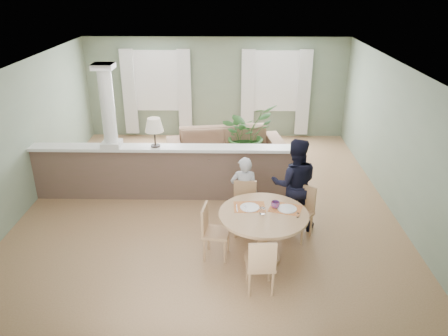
{
  "coord_description": "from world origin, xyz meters",
  "views": [
    {
      "loc": [
        0.43,
        -7.68,
        4.15
      ],
      "look_at": [
        0.3,
        -1.0,
        1.19
      ],
      "focal_mm": 35.0,
      "sensor_mm": 36.0,
      "label": 1
    }
  ],
  "objects_px": {
    "houseplant": "(247,133)",
    "chair_near": "(261,263)",
    "chair_side": "(212,229)",
    "sofa": "(225,147)",
    "dining_table": "(263,223)",
    "chair_far_man": "(301,209)",
    "chair_far_boy": "(245,205)",
    "child_person": "(244,192)",
    "man_person": "(294,184)"
  },
  "relations": [
    {
      "from": "houseplant",
      "to": "chair_near",
      "type": "height_order",
      "value": "houseplant"
    },
    {
      "from": "chair_far_boy",
      "to": "chair_near",
      "type": "bearing_deg",
      "value": -83.44
    },
    {
      "from": "houseplant",
      "to": "man_person",
      "type": "relative_size",
      "value": 0.85
    },
    {
      "from": "chair_far_boy",
      "to": "chair_side",
      "type": "relative_size",
      "value": 1.02
    },
    {
      "from": "chair_side",
      "to": "sofa",
      "type": "bearing_deg",
      "value": 6.18
    },
    {
      "from": "chair_near",
      "to": "chair_side",
      "type": "bearing_deg",
      "value": -54.28
    },
    {
      "from": "dining_table",
      "to": "man_person",
      "type": "distance_m",
      "value": 1.18
    },
    {
      "from": "chair_side",
      "to": "man_person",
      "type": "distance_m",
      "value": 1.72
    },
    {
      "from": "chair_side",
      "to": "child_person",
      "type": "relative_size",
      "value": 0.68
    },
    {
      "from": "sofa",
      "to": "chair_side",
      "type": "height_order",
      "value": "chair_side"
    },
    {
      "from": "chair_far_man",
      "to": "houseplant",
      "type": "bearing_deg",
      "value": 139.53
    },
    {
      "from": "chair_far_boy",
      "to": "man_person",
      "type": "bearing_deg",
      "value": 11.23
    },
    {
      "from": "chair_far_boy",
      "to": "man_person",
      "type": "distance_m",
      "value": 0.93
    },
    {
      "from": "man_person",
      "to": "sofa",
      "type": "bearing_deg",
      "value": -63.44
    },
    {
      "from": "dining_table",
      "to": "chair_near",
      "type": "distance_m",
      "value": 0.83
    },
    {
      "from": "dining_table",
      "to": "chair_near",
      "type": "xyz_separation_m",
      "value": [
        -0.08,
        -0.81,
        -0.17
      ]
    },
    {
      "from": "dining_table",
      "to": "chair_far_man",
      "type": "distance_m",
      "value": 0.99
    },
    {
      "from": "chair_far_man",
      "to": "man_person",
      "type": "bearing_deg",
      "value": 141.97
    },
    {
      "from": "dining_table",
      "to": "chair_side",
      "type": "height_order",
      "value": "dining_table"
    },
    {
      "from": "child_person",
      "to": "dining_table",
      "type": "bearing_deg",
      "value": 106.86
    },
    {
      "from": "sofa",
      "to": "chair_side",
      "type": "bearing_deg",
      "value": -101.38
    },
    {
      "from": "chair_far_boy",
      "to": "chair_near",
      "type": "distance_m",
      "value": 1.66
    },
    {
      "from": "chair_far_boy",
      "to": "sofa",
      "type": "bearing_deg",
      "value": 97.57
    },
    {
      "from": "dining_table",
      "to": "chair_far_man",
      "type": "relative_size",
      "value": 1.49
    },
    {
      "from": "dining_table",
      "to": "chair_far_man",
      "type": "height_order",
      "value": "dining_table"
    },
    {
      "from": "houseplant",
      "to": "chair_side",
      "type": "distance_m",
      "value": 4.02
    },
    {
      "from": "chair_side",
      "to": "man_person",
      "type": "xyz_separation_m",
      "value": [
        1.4,
        0.94,
        0.34
      ]
    },
    {
      "from": "chair_near",
      "to": "chair_side",
      "type": "xyz_separation_m",
      "value": [
        -0.72,
        0.88,
        0.0
      ]
    },
    {
      "from": "chair_far_boy",
      "to": "houseplant",
      "type": "bearing_deg",
      "value": 88.2
    },
    {
      "from": "chair_side",
      "to": "child_person",
      "type": "height_order",
      "value": "child_person"
    },
    {
      "from": "sofa",
      "to": "man_person",
      "type": "bearing_deg",
      "value": -75.89
    },
    {
      "from": "chair_far_boy",
      "to": "child_person",
      "type": "distance_m",
      "value": 0.25
    },
    {
      "from": "sofa",
      "to": "chair_side",
      "type": "xyz_separation_m",
      "value": [
        -0.15,
        -3.84,
        0.09
      ]
    },
    {
      "from": "sofa",
      "to": "chair_near",
      "type": "xyz_separation_m",
      "value": [
        0.57,
        -4.72,
        0.09
      ]
    },
    {
      "from": "houseplant",
      "to": "child_person",
      "type": "relative_size",
      "value": 1.07
    },
    {
      "from": "dining_table",
      "to": "chair_far_man",
      "type": "bearing_deg",
      "value": 45.42
    },
    {
      "from": "chair_side",
      "to": "houseplant",
      "type": "bearing_deg",
      "value": -1.01
    },
    {
      "from": "chair_side",
      "to": "chair_far_boy",
      "type": "bearing_deg",
      "value": -26.37
    },
    {
      "from": "chair_far_boy",
      "to": "child_person",
      "type": "xyz_separation_m",
      "value": [
        -0.01,
        0.19,
        0.16
      ]
    },
    {
      "from": "chair_far_boy",
      "to": "child_person",
      "type": "relative_size",
      "value": 0.69
    },
    {
      "from": "sofa",
      "to": "child_person",
      "type": "bearing_deg",
      "value": -91.64
    },
    {
      "from": "chair_near",
      "to": "child_person",
      "type": "xyz_separation_m",
      "value": [
        -0.19,
        1.85,
        0.17
      ]
    },
    {
      "from": "sofa",
      "to": "chair_near",
      "type": "bearing_deg",
      "value": -92.24
    },
    {
      "from": "child_person",
      "to": "chair_far_boy",
      "type": "bearing_deg",
      "value": 95.61
    },
    {
      "from": "sofa",
      "to": "chair_side",
      "type": "relative_size",
      "value": 3.08
    },
    {
      "from": "chair_near",
      "to": "child_person",
      "type": "distance_m",
      "value": 1.86
    },
    {
      "from": "chair_near",
      "to": "child_person",
      "type": "relative_size",
      "value": 0.67
    },
    {
      "from": "chair_near",
      "to": "man_person",
      "type": "distance_m",
      "value": 1.97
    },
    {
      "from": "dining_table",
      "to": "chair_far_boy",
      "type": "height_order",
      "value": "dining_table"
    },
    {
      "from": "houseplant",
      "to": "man_person",
      "type": "height_order",
      "value": "man_person"
    }
  ]
}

